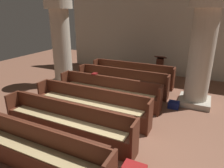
{
  "coord_description": "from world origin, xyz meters",
  "views": [
    {
      "loc": [
        1.96,
        -3.68,
        2.92
      ],
      "look_at": [
        -0.66,
        1.75,
        0.75
      ],
      "focal_mm": 32.57,
      "sensor_mm": 36.0,
      "label": 1
    }
  ],
  "objects_px": {
    "pew_row_1": "(121,80)",
    "pew_row_4": "(66,120)",
    "pew_row_0": "(132,72)",
    "lectern": "(159,69)",
    "pew_row_2": "(108,90)",
    "hymn_book": "(95,74)",
    "kneeler_box_navy": "(174,105)",
    "pillar_aisle_side": "(201,52)",
    "pew_row_5": "(30,147)",
    "pew_row_3": "(91,103)",
    "pillar_far_side": "(61,43)"
  },
  "relations": [
    {
      "from": "kneeler_box_navy",
      "to": "pew_row_1",
      "type": "bearing_deg",
      "value": 165.37
    },
    {
      "from": "pew_row_3",
      "to": "kneeler_box_navy",
      "type": "xyz_separation_m",
      "value": [
        2.05,
        1.69,
        -0.37
      ]
    },
    {
      "from": "lectern",
      "to": "hymn_book",
      "type": "relative_size",
      "value": 5.42
    },
    {
      "from": "pew_row_1",
      "to": "pillar_aisle_side",
      "type": "xyz_separation_m",
      "value": [
        2.61,
        0.11,
        1.24
      ]
    },
    {
      "from": "pew_row_4",
      "to": "pew_row_3",
      "type": "bearing_deg",
      "value": 90.0
    },
    {
      "from": "kneeler_box_navy",
      "to": "hymn_book",
      "type": "bearing_deg",
      "value": -171.89
    },
    {
      "from": "pillar_aisle_side",
      "to": "pew_row_0",
      "type": "bearing_deg",
      "value": 158.95
    },
    {
      "from": "kneeler_box_navy",
      "to": "pew_row_5",
      "type": "bearing_deg",
      "value": -117.66
    },
    {
      "from": "pew_row_0",
      "to": "pew_row_2",
      "type": "xyz_separation_m",
      "value": [
        0.0,
        -2.22,
        0.0
      ]
    },
    {
      "from": "pew_row_2",
      "to": "lectern",
      "type": "relative_size",
      "value": 3.24
    },
    {
      "from": "pew_row_3",
      "to": "pillar_far_side",
      "type": "xyz_separation_m",
      "value": [
        -2.56,
        2.04,
        1.24
      ]
    },
    {
      "from": "pew_row_3",
      "to": "pew_row_4",
      "type": "xyz_separation_m",
      "value": [
        0.0,
        -1.11,
        0.0
      ]
    },
    {
      "from": "pillar_aisle_side",
      "to": "lectern",
      "type": "relative_size",
      "value": 3.05
    },
    {
      "from": "pew_row_5",
      "to": "pew_row_3",
      "type": "bearing_deg",
      "value": 90.0
    },
    {
      "from": "hymn_book",
      "to": "pew_row_0",
      "type": "bearing_deg",
      "value": 72.99
    },
    {
      "from": "pew_row_1",
      "to": "pillar_aisle_side",
      "type": "relative_size",
      "value": 1.06
    },
    {
      "from": "hymn_book",
      "to": "kneeler_box_navy",
      "type": "bearing_deg",
      "value": 8.11
    },
    {
      "from": "pew_row_1",
      "to": "hymn_book",
      "type": "relative_size",
      "value": 17.52
    },
    {
      "from": "pew_row_0",
      "to": "pillar_aisle_side",
      "type": "height_order",
      "value": "pillar_aisle_side"
    },
    {
      "from": "pew_row_1",
      "to": "pillar_far_side",
      "type": "xyz_separation_m",
      "value": [
        -2.56,
        -0.18,
        1.24
      ]
    },
    {
      "from": "pew_row_2",
      "to": "pew_row_4",
      "type": "xyz_separation_m",
      "value": [
        0.0,
        -2.22,
        0.0
      ]
    },
    {
      "from": "pew_row_3",
      "to": "hymn_book",
      "type": "distance_m",
      "value": 1.5
    },
    {
      "from": "pew_row_3",
      "to": "lectern",
      "type": "distance_m",
      "value": 4.51
    },
    {
      "from": "pew_row_0",
      "to": "pillar_aisle_side",
      "type": "distance_m",
      "value": 3.06
    },
    {
      "from": "pew_row_2",
      "to": "pillar_aisle_side",
      "type": "bearing_deg",
      "value": 24.99
    },
    {
      "from": "hymn_book",
      "to": "pew_row_4",
      "type": "bearing_deg",
      "value": -75.62
    },
    {
      "from": "pew_row_0",
      "to": "pew_row_3",
      "type": "bearing_deg",
      "value": -90.0
    },
    {
      "from": "pew_row_0",
      "to": "pillar_far_side",
      "type": "bearing_deg",
      "value": -153.22
    },
    {
      "from": "pillar_aisle_side",
      "to": "hymn_book",
      "type": "bearing_deg",
      "value": -162.46
    },
    {
      "from": "pew_row_3",
      "to": "pew_row_1",
      "type": "bearing_deg",
      "value": 90.0
    },
    {
      "from": "pew_row_2",
      "to": "kneeler_box_navy",
      "type": "relative_size",
      "value": 10.56
    },
    {
      "from": "pew_row_1",
      "to": "lectern",
      "type": "height_order",
      "value": "lectern"
    },
    {
      "from": "pew_row_4",
      "to": "pew_row_5",
      "type": "xyz_separation_m",
      "value": [
        0.0,
        -1.11,
        0.0
      ]
    },
    {
      "from": "pew_row_1",
      "to": "pew_row_4",
      "type": "distance_m",
      "value": 3.33
    },
    {
      "from": "pew_row_2",
      "to": "pew_row_4",
      "type": "distance_m",
      "value": 2.22
    },
    {
      "from": "pillar_aisle_side",
      "to": "pew_row_5",
      "type": "bearing_deg",
      "value": -119.85
    },
    {
      "from": "pew_row_1",
      "to": "pillar_aisle_side",
      "type": "height_order",
      "value": "pillar_aisle_side"
    },
    {
      "from": "pew_row_4",
      "to": "kneeler_box_navy",
      "type": "xyz_separation_m",
      "value": [
        2.05,
        2.8,
        -0.37
      ]
    },
    {
      "from": "pew_row_1",
      "to": "pillar_far_side",
      "type": "bearing_deg",
      "value": -175.94
    },
    {
      "from": "pew_row_0",
      "to": "lectern",
      "type": "distance_m",
      "value": 1.42
    },
    {
      "from": "pillar_aisle_side",
      "to": "pew_row_3",
      "type": "bearing_deg",
      "value": -138.28
    },
    {
      "from": "hymn_book",
      "to": "pew_row_3",
      "type": "bearing_deg",
      "value": -64.62
    },
    {
      "from": "pew_row_5",
      "to": "pew_row_4",
      "type": "bearing_deg",
      "value": 90.0
    },
    {
      "from": "pew_row_2",
      "to": "pillar_far_side",
      "type": "bearing_deg",
      "value": 160.06
    },
    {
      "from": "pew_row_0",
      "to": "pew_row_1",
      "type": "xyz_separation_m",
      "value": [
        0.0,
        -1.11,
        0.0
      ]
    },
    {
      "from": "pillar_aisle_side",
      "to": "hymn_book",
      "type": "xyz_separation_m",
      "value": [
        -3.23,
        -1.02,
        -0.83
      ]
    },
    {
      "from": "pew_row_4",
      "to": "lectern",
      "type": "xyz_separation_m",
      "value": [
        0.92,
        5.53,
        -0.02
      ]
    },
    {
      "from": "pew_row_4",
      "to": "lectern",
      "type": "height_order",
      "value": "lectern"
    },
    {
      "from": "lectern",
      "to": "pew_row_3",
      "type": "bearing_deg",
      "value": -101.72
    },
    {
      "from": "pew_row_4",
      "to": "pillar_aisle_side",
      "type": "relative_size",
      "value": 1.06
    }
  ]
}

